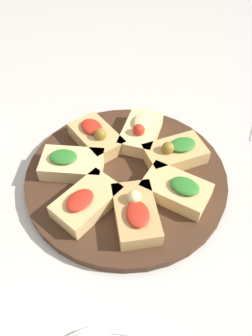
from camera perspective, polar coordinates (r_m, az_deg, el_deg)
The scene contains 9 objects.
ground_plane at distance 0.65m, azimuth 0.00°, elevation -1.94°, with size 3.00×3.00×0.00m, color beige.
serving_board at distance 0.64m, azimuth 0.00°, elevation -1.43°, with size 0.39×0.39×0.02m, color #422819.
focaccia_slice_0 at distance 0.57m, azimuth -6.89°, elevation -5.83°, with size 0.10×0.13×0.04m.
focaccia_slice_1 at distance 0.56m, azimuth 1.73°, elevation -7.77°, with size 0.12×0.14×0.05m.
focaccia_slice_2 at distance 0.59m, azimuth 8.79°, elevation -3.71°, with size 0.12×0.08×0.04m.
focaccia_slice_3 at distance 0.65m, azimuth 8.53°, elevation 2.65°, with size 0.13×0.13×0.05m.
focaccia_slice_4 at distance 0.69m, azimuth 2.59°, elevation 6.35°, with size 0.08×0.12×0.05m.
focaccia_slice_5 at distance 0.68m, azimuth -5.22°, elevation 5.45°, with size 0.14×0.12×0.05m.
focaccia_slice_6 at distance 0.63m, azimuth -9.45°, elevation 0.73°, with size 0.13×0.10×0.04m.
Camera 1 is at (-0.17, 0.37, 0.50)m, focal length 35.00 mm.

